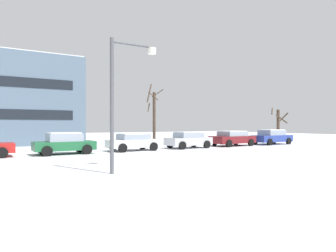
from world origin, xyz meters
The scene contains 11 objects.
ground_plane centered at (0.00, 0.00, 0.00)m, with size 120.00×120.00×0.00m, color white.
road_surface centered at (0.00, 3.00, 0.00)m, with size 80.00×8.01×0.00m.
street_lamp centered at (3.66, -1.52, 3.34)m, with size 2.03×0.36×5.38m.
parked_car_green centered at (3.17, 7.59, 0.73)m, with size 3.90×2.14×1.43m.
parked_car_white centered at (8.15, 7.69, 0.68)m, with size 3.93×2.13×1.31m.
parked_car_silver centered at (13.12, 7.68, 0.70)m, with size 3.91×2.13×1.36m.
parked_car_maroon centered at (18.10, 7.79, 0.72)m, with size 4.35×2.30×1.39m.
parked_car_blue centered at (23.08, 7.54, 0.75)m, with size 4.50×2.15×1.48m.
tree_far_left centered at (11.49, 10.82, 2.70)m, with size 1.60×1.50×5.70m.
tree_far_right centered at (28.22, 10.97, 2.09)m, with size 1.92×2.01×4.03m.
building_far_left centered at (0.57, 21.16, 4.36)m, with size 12.61×9.39×8.72m.
Camera 1 is at (-0.63, -12.71, 1.93)m, focal length 31.48 mm.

